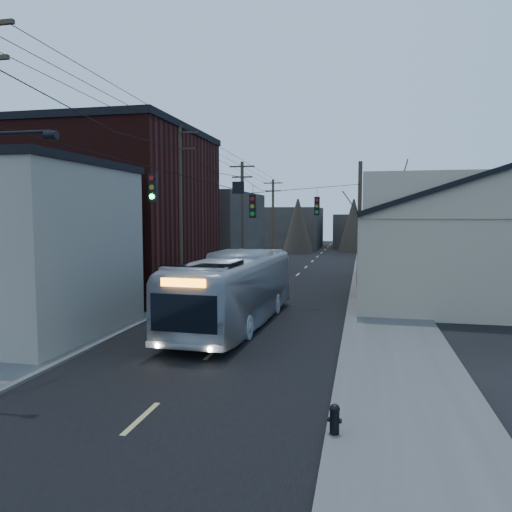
{
  "coord_description": "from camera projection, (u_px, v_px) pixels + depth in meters",
  "views": [
    {
      "loc": [
        5.25,
        -9.0,
        5.01
      ],
      "look_at": [
        0.21,
        14.44,
        3.0
      ],
      "focal_mm": 35.0,
      "sensor_mm": 36.0,
      "label": 1
    }
  ],
  "objects": [
    {
      "name": "warehouse",
      "position": [
        487.0,
        251.0,
        31.69
      ],
      "size": [
        16.16,
        20.6,
        7.73
      ],
      "color": "gray",
      "rests_on": "ground"
    },
    {
      "name": "bare_tree",
      "position": [
        386.0,
        239.0,
        28.11
      ],
      "size": [
        0.4,
        0.4,
        7.2
      ],
      "primitive_type": "cone",
      "color": "black",
      "rests_on": "ground"
    },
    {
      "name": "ground",
      "position": [
        99.0,
        458.0,
        10.29
      ],
      "size": [
        160.0,
        160.0,
        0.0
      ],
      "primitive_type": "plane",
      "color": "black",
      "rests_on": "ground"
    },
    {
      "name": "fire_hydrant",
      "position": [
        335.0,
        418.0,
        11.09
      ],
      "size": [
        0.33,
        0.24,
        0.69
      ],
      "rotation": [
        0.0,
        0.0,
        -0.16
      ],
      "color": "black",
      "rests_on": "sidewalk_right"
    },
    {
      "name": "building_far_right",
      "position": [
        375.0,
        231.0,
        76.81
      ],
      "size": [
        12.0,
        14.0,
        5.0
      ],
      "primitive_type": "cube",
      "color": "#2D2924",
      "rests_on": "ground"
    },
    {
      "name": "road_surface",
      "position": [
        295.0,
        277.0,
        39.51
      ],
      "size": [
        9.0,
        110.0,
        0.02
      ],
      "primitive_type": "cube",
      "color": "black",
      "rests_on": "ground"
    },
    {
      "name": "sidewalk_right",
      "position": [
        379.0,
        279.0,
        38.15
      ],
      "size": [
        4.0,
        110.0,
        0.12
      ],
      "primitive_type": "cube",
      "color": "#474744",
      "rests_on": "ground"
    },
    {
      "name": "building_left_far",
      "position": [
        204.0,
        230.0,
        47.06
      ],
      "size": [
        9.0,
        14.0,
        7.0
      ],
      "primitive_type": "cube",
      "color": "#2D2924",
      "rests_on": "ground"
    },
    {
      "name": "utility_lines",
      "position": [
        238.0,
        215.0,
        34.04
      ],
      "size": [
        11.24,
        45.28,
        10.5
      ],
      "color": "#382B1E",
      "rests_on": "ground"
    },
    {
      "name": "building_brick",
      "position": [
        117.0,
        214.0,
        31.45
      ],
      "size": [
        10.0,
        12.0,
        10.0
      ],
      "primitive_type": "cube",
      "color": "black",
      "rests_on": "ground"
    },
    {
      "name": "building_clapboard",
      "position": [
        11.0,
        251.0,
        20.65
      ],
      "size": [
        8.0,
        8.0,
        7.0
      ],
      "primitive_type": "cube",
      "color": "gray",
      "rests_on": "ground"
    },
    {
      "name": "building_far_left",
      "position": [
        286.0,
        228.0,
        74.62
      ],
      "size": [
        10.0,
        12.0,
        6.0
      ],
      "primitive_type": "cube",
      "color": "#2D2924",
      "rests_on": "ground"
    },
    {
      "name": "parked_car",
      "position": [
        264.0,
        261.0,
        45.89
      ],
      "size": [
        1.77,
        4.68,
        1.53
      ],
      "primitive_type": "imported",
      "rotation": [
        0.0,
        0.0,
        -0.03
      ],
      "color": "#A7ABAF",
      "rests_on": "ground"
    },
    {
      "name": "sidewalk_left",
      "position": [
        216.0,
        275.0,
        40.87
      ],
      "size": [
        4.0,
        110.0,
        0.12
      ],
      "primitive_type": "cube",
      "color": "#474744",
      "rests_on": "ground"
    },
    {
      "name": "bus",
      "position": [
        234.0,
        290.0,
        22.31
      ],
      "size": [
        3.27,
        11.89,
        3.28
      ],
      "primitive_type": "imported",
      "rotation": [
        0.0,
        0.0,
        3.1
      ],
      "color": "#9FA3AB",
      "rests_on": "ground"
    }
  ]
}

